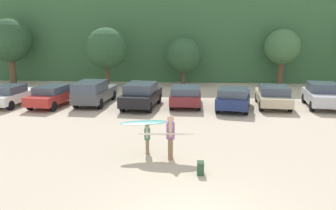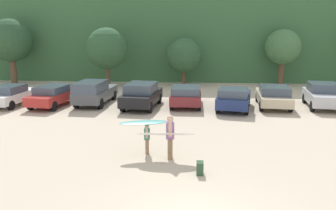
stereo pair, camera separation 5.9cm
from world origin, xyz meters
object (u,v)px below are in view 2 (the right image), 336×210
parked_car_dark_gray (94,92)px  surfboard_teal (144,123)px  parked_car_red (53,95)px  surfboard_white (166,134)px  parked_car_champagne (273,96)px  person_adult (170,134)px  parked_car_silver (323,95)px  parked_car_navy (234,98)px  parked_car_black (142,95)px  person_child (147,137)px  parked_car_white (11,95)px  backpack_dropped (200,168)px  parked_car_maroon (186,95)px

parked_car_dark_gray → surfboard_teal: parked_car_dark_gray is taller
parked_car_red → surfboard_white: bearing=-130.6°
parked_car_champagne → person_adult: (-6.12, -9.73, 0.23)m
parked_car_champagne → parked_car_silver: 3.12m
parked_car_navy → surfboard_teal: 9.42m
parked_car_navy → parked_car_dark_gray: bearing=95.4°
parked_car_black → person_adult: 9.24m
parked_car_black → person_child: parked_car_black is taller
parked_car_navy → surfboard_white: parked_car_navy is taller
parked_car_black → surfboard_white: (2.29, -9.04, 0.17)m
parked_car_silver → surfboard_white: 13.63m
parked_car_red → parked_car_champagne: bearing=-79.6°
parked_car_white → parked_car_black: 8.76m
person_adult → backpack_dropped: person_adult is taller
parked_car_maroon → parked_car_silver: 8.82m
parked_car_champagne → person_child: bearing=148.0°
parked_car_navy → backpack_dropped: size_ratio=9.69×
parked_car_navy → surfboard_teal: (-4.51, -8.25, 0.54)m
backpack_dropped → parked_car_maroon: bearing=93.8°
person_adult → parked_car_white: bearing=-43.3°
parked_car_maroon → person_adult: size_ratio=2.30×
parked_car_champagne → surfboard_teal: size_ratio=2.26×
parked_car_navy → surfboard_teal: parked_car_navy is taller
surfboard_teal → backpack_dropped: surfboard_teal is taller
parked_car_black → parked_car_champagne: bearing=-78.6°
parked_car_silver → person_adult: size_ratio=2.44×
parked_car_white → parked_car_maroon: 11.63m
person_adult → person_child: person_adult is taller
parked_car_navy → person_adult: (-3.44, -8.67, 0.21)m
person_child → backpack_dropped: 2.93m
backpack_dropped → parked_car_red: bearing=132.4°
parked_car_white → parked_car_navy: bearing=-85.1°
parked_car_maroon → backpack_dropped: parked_car_maroon is taller
parked_car_champagne → person_child: size_ratio=3.71×
parked_car_white → person_child: parked_car_white is taller
parked_car_maroon → surfboard_teal: bearing=171.4°
parked_car_navy → parked_car_maroon: bearing=85.5°
parked_car_navy → backpack_dropped: parked_car_navy is taller
parked_car_dark_gray → parked_car_champagne: 11.86m
parked_car_white → parked_car_champagne: bearing=-81.5°
parked_car_navy → person_child: bearing=162.5°
parked_car_dark_gray → backpack_dropped: size_ratio=10.29×
parked_car_red → person_adult: (8.35, -8.91, 0.24)m
parked_car_silver → parked_car_red: bearing=100.0°
parked_car_silver → person_child: (-10.20, -9.25, -0.12)m
parked_car_red → parked_car_maroon: size_ratio=1.08×
parked_car_red → parked_car_champagne: size_ratio=0.94×
parked_car_navy → person_child: parked_car_navy is taller
parked_car_silver → surfboard_white: (-9.38, -9.88, 0.20)m
parked_car_red → parked_car_maroon: 8.78m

